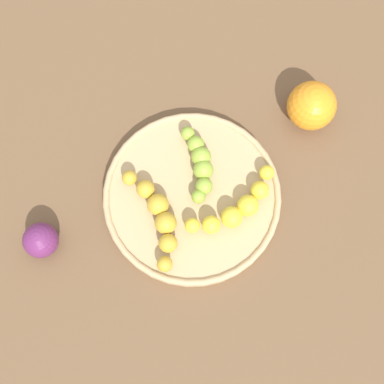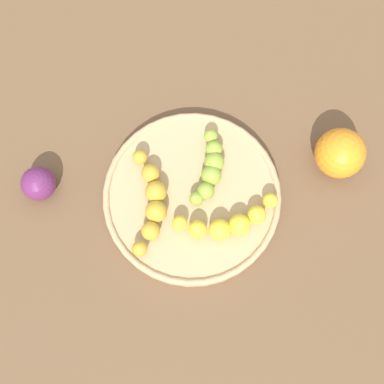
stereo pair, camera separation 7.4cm
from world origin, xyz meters
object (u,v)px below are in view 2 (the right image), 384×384
Objects in this scene: banana_green at (210,168)px; orange_fruit at (340,153)px; banana_yellow at (228,223)px; banana_spotted at (151,201)px; plum_purple at (38,184)px; fruit_bowl at (192,197)px.

orange_fruit is at bearing 19.09° from banana_green.
banana_green is 0.73× the size of banana_yellow.
banana_spotted is at bearing 96.56° from orange_fruit.
banana_yellow is at bearing -110.56° from plum_purple.
banana_spotted is at bearing 94.83° from fruit_bowl.
banana_yellow is at bearing 113.87° from orange_fruit.
plum_purple is 0.68× the size of orange_fruit.
banana_green is at bearing -93.37° from plum_purple.
fruit_bowl is 1.68× the size of banana_spotted.
fruit_bowl is 0.07m from banana_yellow.
banana_spotted is 3.08× the size of plum_purple.
banana_yellow is 2.08× the size of orange_fruit.
plum_purple is at bearing -116.68° from banana_yellow.
banana_spotted is (-0.04, 0.09, 0.00)m from banana_green.
banana_green is at bearing -43.81° from fruit_bowl.
banana_spotted and plum_purple have the same top height.
orange_fruit reaches higher than banana_green.
orange_fruit is at bearing 107.75° from banana_yellow.
banana_spotted is 0.17m from plum_purple.
banana_green reaches higher than fruit_bowl.
banana_yellow is at bearing -60.53° from banana_green.
fruit_bowl is 0.23m from orange_fruit.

